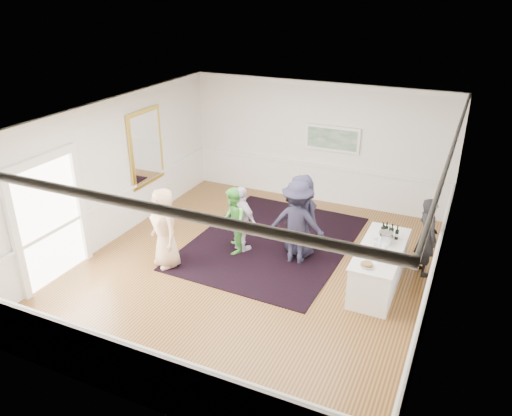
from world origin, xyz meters
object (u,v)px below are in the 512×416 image
at_px(guest_navy, 301,216).
at_px(nut_bowl, 367,265).
at_px(guest_green, 233,221).
at_px(guest_dark_b, 298,213).
at_px(ice_bucket, 385,238).
at_px(serving_table, 379,267).
at_px(guest_tan, 165,228).
at_px(bartender, 427,237).
at_px(guest_dark_a, 297,222).
at_px(guest_lilac, 241,219).

xyz_separation_m(guest_navy, nut_bowl, (1.73, -1.38, -0.02)).
distance_m(guest_green, guest_navy, 1.47).
height_order(guest_dark_b, ice_bucket, guest_dark_b).
height_order(guest_green, nut_bowl, guest_green).
bearing_deg(nut_bowl, guest_navy, 141.39).
bearing_deg(guest_green, serving_table, 65.04).
xyz_separation_m(guest_dark_b, ice_bucket, (1.98, -0.55, 0.09)).
distance_m(guest_tan, ice_bucket, 4.39).
height_order(serving_table, bartender, bartender).
distance_m(guest_dark_a, guest_navy, 0.32).
bearing_deg(ice_bucket, guest_dark_b, 164.35).
xyz_separation_m(guest_dark_a, ice_bucket, (1.82, -0.06, 0.06)).
xyz_separation_m(guest_lilac, guest_navy, (1.22, 0.39, 0.16)).
height_order(bartender, guest_dark_a, guest_dark_a).
distance_m(guest_lilac, guest_navy, 1.29).
bearing_deg(guest_green, guest_dark_a, 74.06).
bearing_deg(guest_tan, ice_bucket, 46.94).
xyz_separation_m(guest_lilac, guest_dark_a, (1.25, 0.07, 0.15)).
distance_m(guest_tan, guest_dark_a, 2.72).
bearing_deg(nut_bowl, guest_tan, -176.88).
distance_m(bartender, guest_green, 3.99).
bearing_deg(ice_bucket, bartender, 44.94).
xyz_separation_m(guest_dark_a, guest_dark_b, (-0.16, 0.49, -0.03)).
bearing_deg(guest_lilac, guest_dark_b, -131.27).
bearing_deg(guest_navy, guest_tan, 57.08).
xyz_separation_m(guest_tan, guest_dark_a, (2.40, 1.29, 0.05)).
distance_m(serving_table, nut_bowl, 0.93).
bearing_deg(guest_dark_a, guest_dark_b, -78.05).
bearing_deg(guest_lilac, nut_bowl, -176.97).
xyz_separation_m(guest_green, guest_dark_a, (1.39, 0.19, 0.16)).
bearing_deg(bartender, guest_lilac, 68.97).
xyz_separation_m(guest_dark_a, nut_bowl, (1.70, -1.06, -0.02)).
relative_size(guest_lilac, guest_dark_b, 0.86).
xyz_separation_m(guest_tan, guest_dark_b, (2.24, 1.78, 0.02)).
relative_size(guest_green, ice_bucket, 5.73).
height_order(guest_lilac, guest_dark_b, guest_dark_b).
bearing_deg(nut_bowl, guest_green, 164.28).
relative_size(serving_table, guest_tan, 1.22).
xyz_separation_m(guest_green, guest_dark_b, (1.24, 0.68, 0.13)).
xyz_separation_m(serving_table, guest_dark_b, (-1.95, 0.75, 0.45)).
bearing_deg(bartender, guest_tan, 79.76).
relative_size(guest_dark_a, ice_bucket, 6.97).
distance_m(serving_table, guest_tan, 4.34).
relative_size(serving_table, bartender, 1.28).
distance_m(serving_table, bartender, 1.21).
xyz_separation_m(bartender, guest_dark_a, (-2.52, -0.63, 0.09)).
bearing_deg(guest_tan, guest_dark_a, 58.97).
bearing_deg(ice_bucket, guest_dark_a, 178.03).
bearing_deg(ice_bucket, nut_bowl, -96.67).
xyz_separation_m(bartender, ice_bucket, (-0.70, -0.69, 0.15)).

